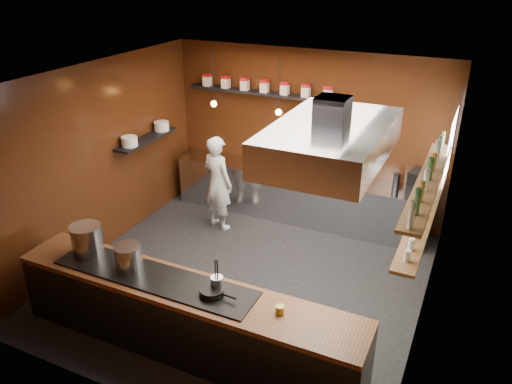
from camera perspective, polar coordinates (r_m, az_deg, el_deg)
The scene contains 26 objects.
floor at distance 7.57m, azimuth -1.35°, elevation -9.92°, with size 5.00×5.00×0.00m, color black.
back_wall at distance 8.97m, azimuth 5.71°, elevation 6.51°, with size 5.00×5.00×0.00m, color #321809.
left_wall at distance 8.17m, azimuth -17.41°, elevation 3.55°, with size 5.00×5.00×0.00m, color #321809.
right_wall at distance 6.23m, azimuth 19.62°, elevation -3.67°, with size 5.00×5.00×0.00m, color #494429.
ceiling at distance 6.34m, azimuth -1.63°, elevation 12.86°, with size 5.00×5.00×0.00m, color silver.
window_pane at distance 7.64m, azimuth 21.29°, elevation 4.71°, with size 1.00×1.00×0.00m, color white.
prep_counter at distance 9.07m, azimuth 4.72°, elevation -0.39°, with size 4.60×0.65×0.90m, color silver.
pass_counter at distance 6.19m, azimuth -8.22°, elevation -14.00°, with size 4.40×0.72×0.94m.
tin_shelf at distance 8.97m, azimuth 0.08°, elevation 11.30°, with size 2.60×0.26×0.04m, color black.
plate_shelf at distance 8.76m, azimuth -12.38°, elevation 5.94°, with size 0.30×1.40×0.04m, color black.
bottle_shelf_upper at distance 6.33m, azimuth 19.08°, elevation 1.14°, with size 0.26×2.80×0.04m, color brown.
bottle_shelf_lower at distance 6.53m, azimuth 18.51°, elevation -2.63°, with size 0.26×2.80×0.04m, color brown.
extractor_hood at distance 5.65m, azimuth 8.50°, elevation 5.83°, with size 1.20×2.00×0.72m.
pendant_left at distance 8.64m, azimuth -4.86°, elevation 10.34°, with size 0.10×0.10×0.95m.
pendant_right at distance 8.13m, azimuth 2.62°, elevation 9.45°, with size 0.10×0.10×0.95m.
storage_tins at distance 8.88m, azimuth 0.98°, elevation 12.03°, with size 2.43×0.13×0.22m.
plate_stacks at distance 8.73m, azimuth -12.44°, elevation 6.56°, with size 0.26×1.16×0.16m.
bottles at distance 6.28m, azimuth 19.26°, elevation 2.30°, with size 0.06×2.66×0.24m.
wine_glasses at distance 6.49m, azimuth 18.61°, elevation -1.97°, with size 0.07×2.37×0.13m.
stockpot_large at distance 6.68m, azimuth -18.76°, elevation -5.14°, with size 0.39×0.39×0.38m, color silver.
stockpot_small at distance 6.24m, azimuth -14.38°, elevation -7.21°, with size 0.33×0.33×0.31m, color silver.
utensil_crock at distance 5.71m, azimuth -4.48°, elevation -10.43°, with size 0.14×0.14×0.18m, color #B9BBC0.
frying_pan at distance 5.70m, azimuth -5.04°, elevation -11.28°, with size 0.46×0.29×0.07m.
butter_jar at distance 5.46m, azimuth 2.75°, elevation -13.26°, with size 0.10×0.10×0.09m, color gold.
espresso_machine at distance 8.41m, azimuth 18.42°, elevation 1.01°, with size 0.38×0.36×0.38m, color black.
chef at distance 8.61m, azimuth -4.39°, elevation 1.04°, with size 0.61×0.40×1.68m, color white.
Camera 1 is at (2.79, -5.53, 4.35)m, focal length 35.00 mm.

